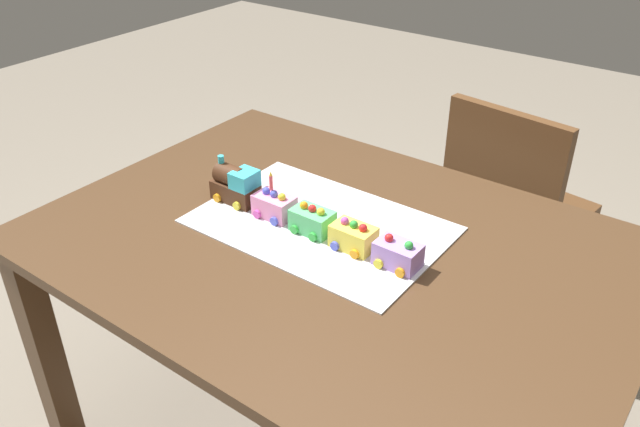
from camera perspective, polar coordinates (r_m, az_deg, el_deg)
The scene contains 9 objects.
dining_table at distance 1.59m, azimuth 1.18°, elevation -5.63°, with size 1.40×1.00×0.74m.
chair at distance 2.26m, azimuth 16.52°, elevation 0.32°, with size 0.45×0.45×0.86m.
cake_board at distance 1.58m, azimuth 0.00°, elevation -0.99°, with size 0.60×0.40×0.00m, color silver.
cake_locomotive at distance 1.67m, azimuth -7.44°, elevation 2.57°, with size 0.14×0.08×0.12m.
cake_car_tanker_bubblegum at distance 1.61m, azimuth -4.03°, elevation 0.72°, with size 0.10×0.08×0.07m.
cake_car_flatbed_mint_green at distance 1.54m, azimuth -0.66°, elevation -0.60°, with size 0.10×0.08×0.07m.
cake_car_gondola_lemon at distance 1.48m, azimuth 2.99°, elevation -2.02°, with size 0.10×0.08×0.07m.
cake_car_hopper_lavender at distance 1.44m, azimuth 6.91°, elevation -3.57°, with size 0.10×0.08×0.07m.
birthday_candle at distance 1.58m, azimuth -4.33°, elevation 2.90°, with size 0.01×0.01×0.05m.
Camera 1 is at (0.73, -1.04, 1.59)m, focal length 36.24 mm.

